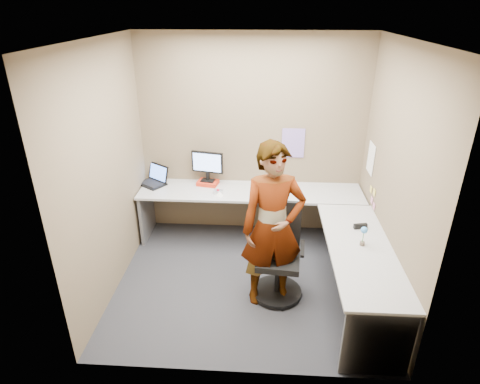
# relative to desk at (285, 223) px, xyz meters

# --- Properties ---
(ground) EXTENTS (3.00, 3.00, 0.00)m
(ground) POSITION_rel_desk_xyz_m (-0.44, -0.39, -0.59)
(ground) COLOR #252529
(ground) RESTS_ON ground
(wall_back) EXTENTS (3.00, 0.00, 3.00)m
(wall_back) POSITION_rel_desk_xyz_m (-0.44, 0.91, 0.76)
(wall_back) COLOR brown
(wall_back) RESTS_ON ground
(wall_right) EXTENTS (0.00, 2.70, 2.70)m
(wall_right) POSITION_rel_desk_xyz_m (1.06, -0.39, 0.76)
(wall_right) COLOR brown
(wall_right) RESTS_ON ground
(wall_left) EXTENTS (0.00, 2.70, 2.70)m
(wall_left) POSITION_rel_desk_xyz_m (-1.94, -0.39, 0.76)
(wall_left) COLOR brown
(wall_left) RESTS_ON ground
(ceiling) EXTENTS (3.00, 3.00, 0.00)m
(ceiling) POSITION_rel_desk_xyz_m (-0.44, -0.39, 2.11)
(ceiling) COLOR white
(ceiling) RESTS_ON wall_back
(desk) EXTENTS (2.98, 2.58, 0.73)m
(desk) POSITION_rel_desk_xyz_m (0.00, 0.00, 0.00)
(desk) COLOR #A7A7A7
(desk) RESTS_ON ground
(paper_ream) EXTENTS (0.31, 0.25, 0.05)m
(paper_ream) POSITION_rel_desk_xyz_m (-1.03, 0.75, 0.17)
(paper_ream) COLOR red
(paper_ream) RESTS_ON desk
(monitor) EXTENTS (0.43, 0.16, 0.41)m
(monitor) POSITION_rel_desk_xyz_m (-1.03, 0.76, 0.44)
(monitor) COLOR black
(monitor) RESTS_ON paper_ream
(laptop) EXTENTS (0.46, 0.45, 0.26)m
(laptop) POSITION_rel_desk_xyz_m (-1.76, 0.75, 0.21)
(laptop) COLOR black
(laptop) RESTS_ON desk
(trackball_mouse) EXTENTS (0.12, 0.08, 0.07)m
(trackball_mouse) POSITION_rel_desk_xyz_m (-0.86, 0.48, 0.17)
(trackball_mouse) COLOR #B7B7BC
(trackball_mouse) RESTS_ON desk
(origami) EXTENTS (0.10, 0.10, 0.06)m
(origami) POSITION_rel_desk_xyz_m (-0.83, 0.42, 0.17)
(origami) COLOR white
(origami) RESTS_ON desk
(stapler) EXTENTS (0.16, 0.07, 0.05)m
(stapler) POSITION_rel_desk_xyz_m (0.82, -0.32, 0.17)
(stapler) COLOR black
(stapler) RESTS_ON desk
(flower) EXTENTS (0.07, 0.07, 0.22)m
(flower) POSITION_rel_desk_xyz_m (0.76, -0.66, 0.28)
(flower) COLOR brown
(flower) RESTS_ON desk
(calendar_purple) EXTENTS (0.30, 0.01, 0.40)m
(calendar_purple) POSITION_rel_desk_xyz_m (0.11, 0.90, 0.71)
(calendar_purple) COLOR #846BB7
(calendar_purple) RESTS_ON wall_back
(calendar_white) EXTENTS (0.01, 0.28, 0.38)m
(calendar_white) POSITION_rel_desk_xyz_m (1.05, 0.51, 0.66)
(calendar_white) COLOR white
(calendar_white) RESTS_ON wall_right
(sticky_note_a) EXTENTS (0.01, 0.07, 0.07)m
(sticky_note_a) POSITION_rel_desk_xyz_m (1.05, 0.16, 0.36)
(sticky_note_a) COLOR #F2E059
(sticky_note_a) RESTS_ON wall_right
(sticky_note_b) EXTENTS (0.01, 0.07, 0.07)m
(sticky_note_b) POSITION_rel_desk_xyz_m (1.05, 0.21, 0.23)
(sticky_note_b) COLOR pink
(sticky_note_b) RESTS_ON wall_right
(sticky_note_c) EXTENTS (0.01, 0.07, 0.07)m
(sticky_note_c) POSITION_rel_desk_xyz_m (1.05, 0.09, 0.21)
(sticky_note_c) COLOR pink
(sticky_note_c) RESTS_ON wall_right
(sticky_note_d) EXTENTS (0.01, 0.07, 0.07)m
(sticky_note_d) POSITION_rel_desk_xyz_m (1.05, 0.31, 0.33)
(sticky_note_d) COLOR #F2E059
(sticky_note_d) RESTS_ON wall_right
(office_chair) EXTENTS (0.57, 0.56, 1.05)m
(office_chair) POSITION_rel_desk_xyz_m (-0.08, -0.54, -0.16)
(office_chair) COLOR black
(office_chair) RESTS_ON ground
(person) EXTENTS (0.74, 0.56, 1.82)m
(person) POSITION_rel_desk_xyz_m (-0.16, -0.66, 0.32)
(person) COLOR #999399
(person) RESTS_ON ground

